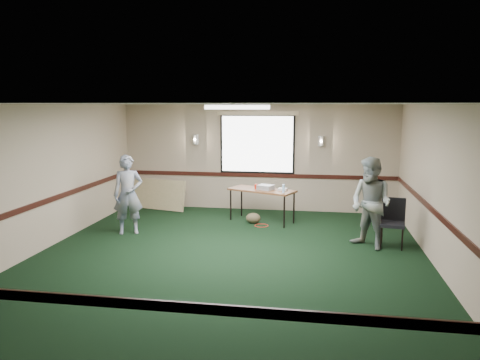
% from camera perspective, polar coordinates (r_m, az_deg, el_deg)
% --- Properties ---
extents(ground, '(8.00, 8.00, 0.00)m').
position_cam_1_polar(ground, '(8.37, -1.47, -9.55)').
color(ground, black).
rests_on(ground, ground).
extents(room_shell, '(8.00, 8.02, 8.00)m').
position_cam_1_polar(room_shell, '(10.08, 0.77, 2.87)').
color(room_shell, tan).
rests_on(room_shell, ground).
extents(folding_table, '(1.64, 1.15, 0.76)m').
position_cam_1_polar(folding_table, '(10.77, 2.69, -1.44)').
color(folding_table, brown).
rests_on(folding_table, ground).
extents(projector, '(0.42, 0.39, 0.11)m').
position_cam_1_polar(projector, '(10.70, 3.16, -0.90)').
color(projector, '#9B9CA3').
rests_on(projector, folding_table).
extents(game_console, '(0.23, 0.20, 0.05)m').
position_cam_1_polar(game_console, '(10.67, 5.24, -1.12)').
color(game_console, silver).
rests_on(game_console, folding_table).
extents(red_cup, '(0.07, 0.07, 0.11)m').
position_cam_1_polar(red_cup, '(10.81, 1.97, -0.79)').
color(red_cup, red).
rests_on(red_cup, folding_table).
extents(water_bottle, '(0.06, 0.06, 0.19)m').
position_cam_1_polar(water_bottle, '(10.34, 5.33, -1.05)').
color(water_bottle, '#98C9F8').
rests_on(water_bottle, folding_table).
extents(duffel_bag, '(0.38, 0.31, 0.24)m').
position_cam_1_polar(duffel_bag, '(10.74, 1.62, -4.67)').
color(duffel_bag, '#483F29').
rests_on(duffel_bag, ground).
extents(cable_coil, '(0.38, 0.38, 0.02)m').
position_cam_1_polar(cable_coil, '(10.54, 2.63, -5.57)').
color(cable_coil, red).
rests_on(cable_coil, ground).
extents(folded_table, '(1.53, 0.58, 0.78)m').
position_cam_1_polar(folded_table, '(12.29, -9.93, -1.74)').
color(folded_table, '#9D8D60').
rests_on(folded_table, ground).
extents(conference_chair, '(0.52, 0.54, 0.92)m').
position_cam_1_polar(conference_chair, '(9.42, 18.13, -4.47)').
color(conference_chair, black).
rests_on(conference_chair, ground).
extents(person_left, '(0.71, 0.60, 1.66)m').
position_cam_1_polar(person_left, '(10.05, -13.48, -1.73)').
color(person_left, '#3F548C').
rests_on(person_left, ground).
extents(person_right, '(1.06, 1.05, 1.73)m').
position_cam_1_polar(person_right, '(9.09, 15.68, -2.75)').
color(person_right, '#6E8AAC').
rests_on(person_right, ground).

